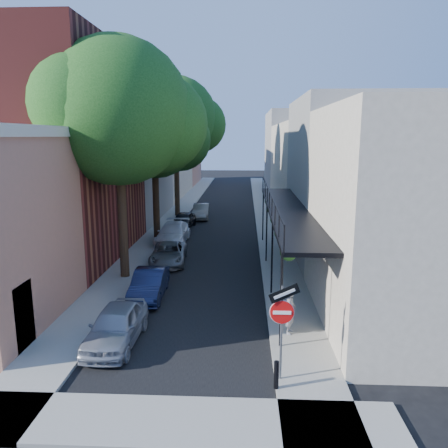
# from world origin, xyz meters

# --- Properties ---
(ground) EXTENTS (160.00, 160.00, 0.00)m
(ground) POSITION_xyz_m (0.00, 0.00, 0.00)
(ground) COLOR black
(ground) RESTS_ON ground
(road_surface) EXTENTS (6.00, 64.00, 0.01)m
(road_surface) POSITION_xyz_m (0.00, 30.00, 0.01)
(road_surface) COLOR black
(road_surface) RESTS_ON ground
(sidewalk_left) EXTENTS (2.00, 64.00, 0.12)m
(sidewalk_left) POSITION_xyz_m (-4.00, 30.00, 0.06)
(sidewalk_left) COLOR gray
(sidewalk_left) RESTS_ON ground
(sidewalk_right) EXTENTS (2.00, 64.00, 0.12)m
(sidewalk_right) POSITION_xyz_m (4.00, 30.00, 0.06)
(sidewalk_right) COLOR gray
(sidewalk_right) RESTS_ON ground
(sidewalk_cross) EXTENTS (12.00, 2.00, 0.12)m
(sidewalk_cross) POSITION_xyz_m (0.00, -1.00, 0.06)
(sidewalk_cross) COLOR gray
(sidewalk_cross) RESTS_ON ground
(buildings_left) EXTENTS (10.10, 59.10, 12.00)m
(buildings_left) POSITION_xyz_m (-9.30, 28.76, 4.94)
(buildings_left) COLOR #AF7559
(buildings_left) RESTS_ON ground
(buildings_right) EXTENTS (9.80, 55.00, 10.00)m
(buildings_right) POSITION_xyz_m (8.99, 29.49, 4.42)
(buildings_right) COLOR beige
(buildings_right) RESTS_ON ground
(sign_post) EXTENTS (0.89, 0.17, 2.99)m
(sign_post) POSITION_xyz_m (3.16, 0.97, 2.04)
(sign_post) COLOR #595B60
(sign_post) RESTS_ON ground
(bollard) EXTENTS (0.14, 0.14, 0.80)m
(bollard) POSITION_xyz_m (3.00, 0.50, 0.52)
(bollard) COLOR black
(bollard) RESTS_ON sidewalk_right
(oak_near) EXTENTS (7.48, 6.80, 11.42)m
(oak_near) POSITION_xyz_m (-3.37, 10.26, 7.88)
(oak_near) COLOR #302113
(oak_near) RESTS_ON ground
(oak_mid) EXTENTS (6.60, 6.00, 10.20)m
(oak_mid) POSITION_xyz_m (-3.42, 18.23, 7.06)
(oak_mid) COLOR #302113
(oak_mid) RESTS_ON ground
(oak_far) EXTENTS (7.70, 7.00, 11.90)m
(oak_far) POSITION_xyz_m (-3.35, 27.27, 8.26)
(oak_far) COLOR #302113
(oak_far) RESTS_ON ground
(parked_car_a) EXTENTS (1.59, 3.84, 1.30)m
(parked_car_a) POSITION_xyz_m (-2.21, 3.13, 0.65)
(parked_car_a) COLOR #8D929C
(parked_car_a) RESTS_ON ground
(parked_car_b) EXTENTS (1.40, 3.72, 1.21)m
(parked_car_b) POSITION_xyz_m (-2.03, 7.47, 0.61)
(parked_car_b) COLOR #111837
(parked_car_b) RESTS_ON ground
(parked_car_c) EXTENTS (2.15, 4.14, 1.12)m
(parked_car_c) POSITION_xyz_m (-2.08, 12.68, 0.56)
(parked_car_c) COLOR slate
(parked_car_c) RESTS_ON ground
(parked_car_d) EXTENTS (1.92, 4.62, 1.34)m
(parked_car_d) POSITION_xyz_m (-2.60, 17.29, 0.67)
(parked_car_d) COLOR white
(parked_car_d) RESTS_ON ground
(parked_car_e) EXTENTS (1.79, 3.69, 1.21)m
(parked_car_e) POSITION_xyz_m (-2.60, 22.17, 0.61)
(parked_car_e) COLOR black
(parked_car_e) RESTS_ON ground
(parked_car_f) EXTENTS (1.48, 3.81, 1.24)m
(parked_car_f) POSITION_xyz_m (-1.63, 26.12, 0.62)
(parked_car_f) COLOR slate
(parked_car_f) RESTS_ON ground
(pedestrian) EXTENTS (0.52, 0.66, 1.61)m
(pedestrian) POSITION_xyz_m (3.72, 4.00, 0.92)
(pedestrian) COLOR gray
(pedestrian) RESTS_ON sidewalk_right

